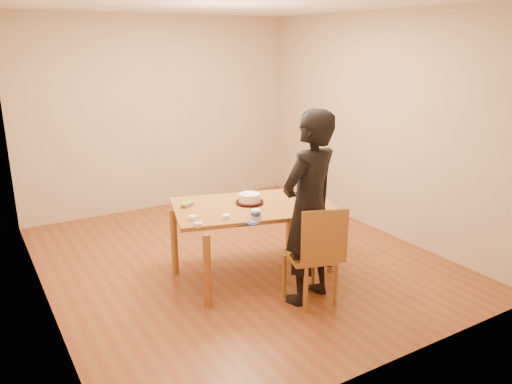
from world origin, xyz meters
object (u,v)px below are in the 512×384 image
dining_chair (311,256)px  person (309,208)px  dining_table (253,207)px  cake (250,198)px  cake_plate (250,202)px

dining_chair → person: (0.00, 0.04, 0.45)m
dining_table → person: 0.76m
dining_table → cake: bearing=111.9°
dining_table → dining_chair: size_ratio=4.00×
dining_table → cake_plate: cake_plate is taller
dining_chair → cake_plate: (-0.16, 0.84, 0.31)m
dining_chair → person: person is taller
cake_plate → cake: (0.00, 0.00, 0.05)m
cake → person: bearing=-78.8°
cake → dining_chair: bearing=-79.4°
dining_chair → person: size_ratio=0.22×
dining_chair → cake: cake is taller
person → cake: bearing=-94.1°
cake_plate → person: bearing=-78.8°
dining_table → dining_chair: dining_table is taller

